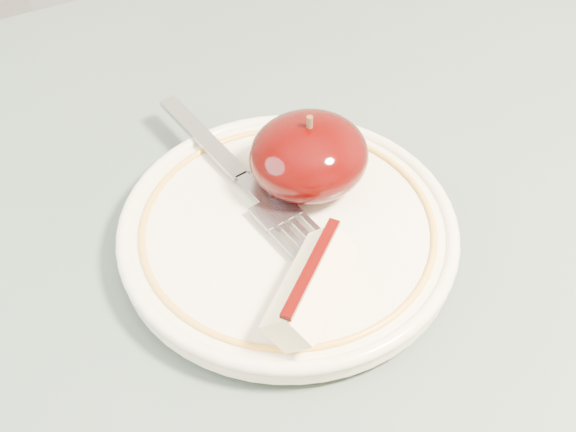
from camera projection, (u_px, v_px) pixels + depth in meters
name	position (u px, v px, depth m)	size (l,w,h in m)	color
plate	(288.00, 231.00, 0.50)	(0.21, 0.21, 0.02)	beige
apple_half	(309.00, 156.00, 0.51)	(0.08, 0.07, 0.06)	black
apple_wedge	(311.00, 286.00, 0.45)	(0.08, 0.07, 0.04)	beige
fork	(243.00, 178.00, 0.52)	(0.05, 0.18, 0.00)	gray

